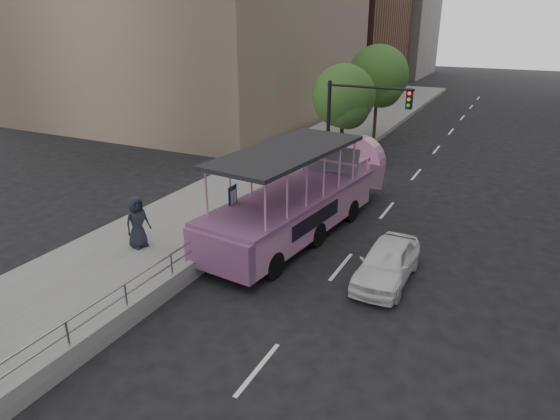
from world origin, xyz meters
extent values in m
plane|color=black|center=(0.00, 0.00, 0.00)|extent=(160.00, 160.00, 0.00)
cube|color=gray|center=(-5.75, 10.00, 0.15)|extent=(5.50, 80.00, 0.30)
cube|color=#A1A19B|center=(-3.12, 2.00, 0.48)|extent=(0.24, 30.00, 0.36)
cylinder|color=#B6B6BB|center=(-3.12, -4.00, 1.01)|extent=(0.07, 0.07, 0.70)
cylinder|color=#B6B6BB|center=(-3.12, -2.00, 1.01)|extent=(0.07, 0.07, 0.70)
cylinder|color=#B6B6BB|center=(-3.12, 0.00, 1.01)|extent=(0.07, 0.07, 0.70)
cylinder|color=#B6B6BB|center=(-3.12, 2.00, 1.01)|extent=(0.07, 0.07, 0.70)
cylinder|color=#B6B6BB|center=(-3.12, 4.00, 1.01)|extent=(0.07, 0.07, 0.70)
cylinder|color=#B6B6BB|center=(-3.12, 6.00, 1.01)|extent=(0.07, 0.07, 0.70)
cylinder|color=#B6B6BB|center=(-3.12, 8.00, 1.01)|extent=(0.07, 0.07, 0.70)
cylinder|color=#B6B6BB|center=(-3.12, 10.00, 1.01)|extent=(0.07, 0.07, 0.70)
cylinder|color=#B6B6BB|center=(-3.12, 12.00, 1.01)|extent=(0.07, 0.07, 0.70)
cylinder|color=#B6B6BB|center=(-3.12, 2.00, 1.01)|extent=(0.06, 22.00, 0.06)
cylinder|color=#B6B6BB|center=(-3.12, 2.00, 1.34)|extent=(0.06, 22.00, 0.06)
cylinder|color=black|center=(-3.08, 2.52, 0.47)|extent=(0.47, 0.98, 0.95)
cylinder|color=black|center=(-0.79, 2.26, 0.47)|extent=(0.47, 0.98, 0.95)
cylinder|color=black|center=(-2.74, 5.45, 0.47)|extent=(0.47, 0.98, 0.95)
cylinder|color=black|center=(-0.45, 5.18, 0.47)|extent=(0.47, 0.98, 0.95)
cylinder|color=black|center=(-2.41, 8.37, 0.47)|extent=(0.47, 0.98, 0.95)
cylinder|color=black|center=(-0.11, 8.10, 0.47)|extent=(0.47, 0.98, 0.95)
cube|color=#CD82B0|center=(-1.57, 5.52, 1.08)|extent=(3.60, 8.86, 1.31)
cube|color=#CD82B0|center=(-0.99, 10.53, 1.34)|extent=(2.81, 2.51, 1.64)
cylinder|color=#CD82B0|center=(-0.89, 11.42, 1.66)|extent=(2.54, 1.01, 2.47)
cube|color=#844D7C|center=(-2.09, 1.08, 1.08)|extent=(2.65, 0.67, 1.31)
cube|color=#844D7C|center=(-1.57, 5.52, 1.80)|extent=(3.76, 9.19, 0.13)
cube|color=black|center=(-1.62, 5.10, 3.56)|extent=(3.56, 7.21, 0.15)
cube|color=gray|center=(-1.20, 8.71, 2.44)|extent=(2.43, 0.49, 1.10)
cube|color=#CD82B0|center=(-1.15, 9.18, 2.12)|extent=(2.42, 1.31, 0.53)
imported|color=white|center=(2.63, 3.77, 0.66)|extent=(1.59, 3.89, 1.32)
imported|color=#212631|center=(-5.93, 1.69, 1.26)|extent=(0.84, 1.07, 1.91)
cylinder|color=black|center=(-3.00, 3.48, 1.15)|extent=(0.07, 0.07, 2.30)
cube|color=navy|center=(-3.00, 3.48, 2.11)|extent=(0.03, 0.57, 0.83)
cube|color=white|center=(-2.97, 3.48, 2.11)|extent=(0.02, 0.37, 0.51)
cylinder|color=black|center=(-2.90, 12.50, 2.60)|extent=(0.18, 0.18, 5.20)
cylinder|color=black|center=(-0.90, 12.50, 5.00)|extent=(4.20, 0.12, 0.12)
cube|color=black|center=(1.00, 12.50, 4.55)|extent=(0.28, 0.22, 0.85)
sphere|color=red|center=(1.00, 12.37, 4.85)|extent=(0.16, 0.16, 0.16)
cylinder|color=#3A251A|center=(-3.40, 16.00, 1.54)|extent=(0.22, 0.22, 3.08)
sphere|color=#366127|center=(-3.40, 16.00, 3.96)|extent=(3.52, 3.52, 3.52)
sphere|color=#366127|center=(-3.00, 15.70, 3.41)|extent=(2.42, 2.42, 2.42)
cylinder|color=#3A251A|center=(-3.20, 22.00, 1.74)|extent=(0.22, 0.22, 3.47)
sphere|color=#366127|center=(-3.20, 22.00, 4.46)|extent=(3.97, 3.97, 3.97)
sphere|color=#366127|center=(-2.80, 21.70, 3.84)|extent=(2.73, 2.73, 2.73)
cube|color=slate|center=(-16.00, 64.00, 10.00)|extent=(16.00, 14.00, 20.00)
camera|label=1|loc=(5.97, -10.74, 8.18)|focal=32.00mm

